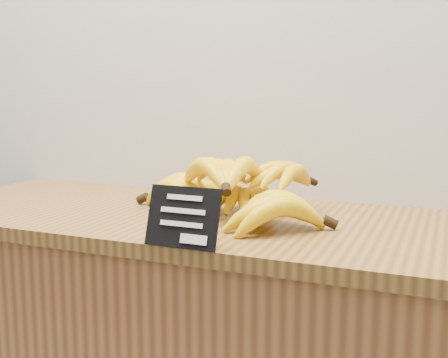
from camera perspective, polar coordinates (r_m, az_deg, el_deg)
counter_top at (r=1.23m, az=0.89°, el=-4.49°), size 1.51×0.54×0.03m
chalkboard_sign at (r=0.99m, az=-4.21°, el=-3.91°), size 0.14×0.04×0.11m
banana_pile at (r=1.22m, az=1.12°, el=-1.38°), size 0.50×0.36×0.13m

